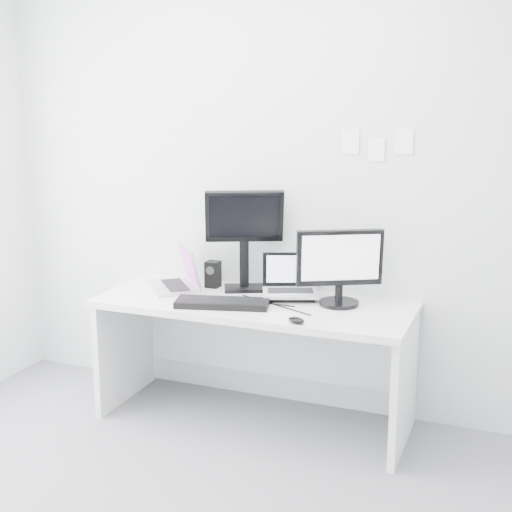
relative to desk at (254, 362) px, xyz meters
The scene contains 12 objects.
back_wall 1.05m from the desk, 90.00° to the left, with size 3.60×3.60×0.00m, color silver.
desk is the anchor object (origin of this frame).
macbook 0.75m from the desk, behind, with size 0.37×0.27×0.27m, color silver.
speaker 0.60m from the desk, 150.44° to the left, with size 0.08×0.08×0.16m, color black.
dell_laptop 0.54m from the desk, 35.34° to the left, with size 0.32×0.25×0.26m, color #ADAFB4.
rear_monitor 0.72m from the desk, 124.94° to the left, with size 0.46×0.17×0.63m, color black.
samsung_monitor 0.76m from the desk, 12.52° to the left, with size 0.48×0.22×0.44m, color black.
keyboard 0.43m from the desk, 129.73° to the right, with size 0.52×0.18×0.03m, color black.
mouse 0.59m from the desk, 39.96° to the right, with size 0.10×0.06×0.03m, color black.
wall_note_0 1.38m from the desk, 37.40° to the left, with size 0.10×0.00×0.14m, color white.
wall_note_1 1.40m from the desk, 29.83° to the left, with size 0.09×0.00×0.13m, color white.
wall_note_2 1.51m from the desk, 24.64° to the left, with size 0.10×0.00×0.14m, color white.
Camera 1 is at (1.43, -2.36, 1.87)m, focal length 49.84 mm.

